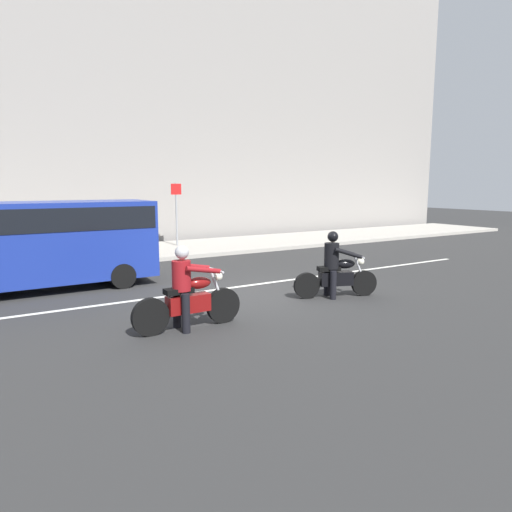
{
  "coord_description": "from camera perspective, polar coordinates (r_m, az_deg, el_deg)",
  "views": [
    {
      "loc": [
        -5.88,
        -9.31,
        2.62
      ],
      "look_at": [
        -0.31,
        -0.41,
        1.0
      ],
      "focal_mm": 32.56,
      "sensor_mm": 36.0,
      "label": 1
    }
  ],
  "objects": [
    {
      "name": "ground_plane",
      "position": [
        11.32,
        0.22,
        -4.63
      ],
      "size": [
        80.0,
        80.0,
        0.0
      ],
      "primitive_type": "plane",
      "color": "#2C2C2C"
    },
    {
      "name": "parked_van_cobalt_blue",
      "position": [
        12.7,
        -24.12,
        1.95
      ],
      "size": [
        5.04,
        1.96,
        2.2
      ],
      "color": "navy",
      "rests_on": "ground_plane"
    },
    {
      "name": "sidewalk_slab",
      "position": [
        18.46,
        -13.17,
        0.57
      ],
      "size": [
        40.0,
        4.4,
        0.14
      ],
      "primitive_type": "cube",
      "color": "#A8A399",
      "rests_on": "ground_plane"
    },
    {
      "name": "pedestrian_bystander",
      "position": [
        18.53,
        -14.08,
        3.86
      ],
      "size": [
        0.34,
        0.34,
        1.69
      ],
      "color": "black",
      "rests_on": "sidewalk_slab"
    },
    {
      "name": "motorcycle_with_rider_crimson",
      "position": [
        8.54,
        -8.43,
        -4.74
      ],
      "size": [
        2.12,
        0.7,
        1.55
      ],
      "color": "black",
      "rests_on": "ground_plane"
    },
    {
      "name": "lane_marking_stripe",
      "position": [
        11.87,
        -3.78,
        -3.99
      ],
      "size": [
        18.0,
        0.14,
        0.01
      ],
      "primitive_type": "cube",
      "color": "silver",
      "rests_on": "ground_plane"
    },
    {
      "name": "motorcycle_with_rider_black_leather",
      "position": [
        11.01,
        9.73,
        -1.76
      ],
      "size": [
        1.94,
        0.93,
        1.56
      ],
      "color": "black",
      "rests_on": "ground_plane"
    },
    {
      "name": "street_sign_post",
      "position": [
        19.33,
        -9.76,
        5.85
      ],
      "size": [
        0.44,
        0.08,
        2.55
      ],
      "color": "gray",
      "rests_on": "sidewalk_slab"
    },
    {
      "name": "building_facade",
      "position": [
        21.98,
        -16.92,
        20.04
      ],
      "size": [
        40.0,
        1.4,
        14.12
      ],
      "primitive_type": "cube",
      "color": "gray",
      "rests_on": "ground_plane"
    }
  ]
}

